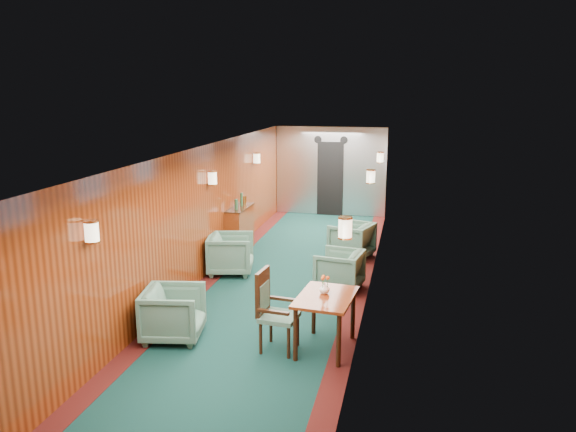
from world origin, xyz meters
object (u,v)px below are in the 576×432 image
object	(u,v)px
armchair_left_near	(174,313)
credenza	(240,229)
armchair_right_far	(351,240)
dining_table	(326,305)
armchair_left_far	(231,254)
side_chair	(272,307)
armchair_right_near	(339,270)

from	to	relation	value
armchair_left_near	credenza	bearing A→B (deg)	-5.07
credenza	armchair_right_far	size ratio (longest dim) A/B	1.57
dining_table	armchair_left_near	bearing A→B (deg)	-171.09
credenza	armchair_left_near	xyz separation A→B (m)	(0.36, -4.23, -0.13)
credenza	armchair_right_far	distance (m)	2.35
armchair_left_near	armchair_left_far	bearing A→B (deg)	-7.67
credenza	armchair_left_near	world-z (taller)	credenza
credenza	armchair_right_far	world-z (taller)	credenza
armchair_right_far	side_chair	bearing A→B (deg)	10.60
side_chair	armchair_right_near	bearing A→B (deg)	82.98
credenza	armchair_left_near	size ratio (longest dim) A/B	1.57
side_chair	credenza	world-z (taller)	credenza
side_chair	credenza	distance (m)	4.60
side_chair	armchair_left_near	xyz separation A→B (m)	(-1.40, 0.02, -0.23)
dining_table	side_chair	size ratio (longest dim) A/B	0.98
side_chair	armchair_left_far	distance (m)	3.26
dining_table	armchair_left_far	xyz separation A→B (m)	(-2.21, 2.75, -0.26)
dining_table	armchair_right_far	xyz separation A→B (m)	(-0.11, 4.25, -0.27)
credenza	armchair_left_far	world-z (taller)	credenza
armchair_right_far	armchair_left_near	bearing A→B (deg)	-6.32
dining_table	armchair_right_near	size ratio (longest dim) A/B	1.41
dining_table	credenza	size ratio (longest dim) A/B	0.85
side_chair	armchair_right_far	bearing A→B (deg)	88.70
armchair_left_far	armchair_right_near	distance (m)	2.14
side_chair	armchair_right_near	size ratio (longest dim) A/B	1.44
armchair_left_near	armchair_right_near	xyz separation A→B (m)	(1.98, 2.43, -0.02)
armchair_left_far	armchair_right_far	xyz separation A→B (m)	(2.10, 1.50, -0.01)
side_chair	armchair_left_near	bearing A→B (deg)	-174.60
dining_table	armchair_left_far	size ratio (longest dim) A/B	1.29
credenza	armchair_left_near	distance (m)	4.25
armchair_right_far	armchair_right_near	bearing A→B (deg)	18.08
side_chair	credenza	bearing A→B (deg)	118.73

